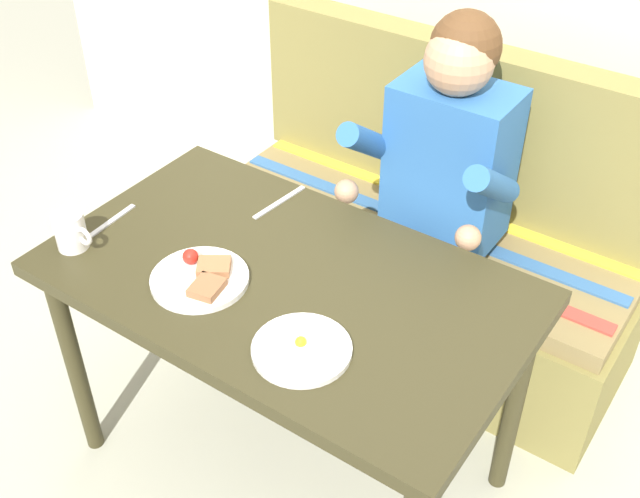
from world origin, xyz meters
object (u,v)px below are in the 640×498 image
(coffee_mug, at_px, (71,230))
(knife, at_px, (279,202))
(plate_eggs, at_px, (302,349))
(table, at_px, (286,302))
(plate_breakfast, at_px, (201,278))
(couch, at_px, (423,248))
(fork, at_px, (112,221))
(person, at_px, (438,179))

(coffee_mug, relative_size, knife, 0.59)
(plate_eggs, bearing_deg, table, 134.83)
(plate_breakfast, xyz_separation_m, plate_eggs, (0.34, -0.05, -0.00))
(table, xyz_separation_m, couch, (0.00, 0.76, -0.32))
(couch, height_order, plate_breakfast, couch)
(knife, bearing_deg, fork, -128.34)
(table, distance_m, couch, 0.83)
(fork, distance_m, knife, 0.46)
(plate_breakfast, relative_size, plate_eggs, 1.08)
(plate_eggs, xyz_separation_m, knife, (-0.39, 0.43, -0.01))
(coffee_mug, distance_m, fork, 0.14)
(coffee_mug, bearing_deg, knife, 55.68)
(fork, bearing_deg, knife, 42.76)
(plate_eggs, height_order, fork, plate_eggs)
(coffee_mug, bearing_deg, fork, 91.43)
(plate_eggs, bearing_deg, knife, 131.97)
(plate_eggs, height_order, coffee_mug, coffee_mug)
(table, xyz_separation_m, plate_breakfast, (-0.15, -0.13, 0.10))
(coffee_mug, relative_size, fork, 0.69)
(table, distance_m, knife, 0.33)
(couch, distance_m, knife, 0.69)
(table, distance_m, plate_breakfast, 0.23)
(fork, height_order, knife, same)
(table, bearing_deg, couch, 90.00)
(couch, distance_m, plate_eggs, 1.05)
(table, xyz_separation_m, fork, (-0.52, -0.08, 0.08))
(table, bearing_deg, knife, 129.64)
(plate_breakfast, height_order, knife, plate_breakfast)
(couch, xyz_separation_m, knife, (-0.20, -0.52, 0.40))
(knife, bearing_deg, table, -44.59)
(couch, distance_m, person, 0.46)
(person, xyz_separation_m, plate_breakfast, (-0.26, -0.72, 0.00))
(couch, height_order, knife, couch)
(person, height_order, knife, person)
(plate_breakfast, height_order, coffee_mug, coffee_mug)
(person, height_order, plate_breakfast, person)
(plate_breakfast, bearing_deg, fork, 171.91)
(knife, bearing_deg, plate_eggs, -42.26)
(coffee_mug, distance_m, knife, 0.56)
(plate_breakfast, bearing_deg, person, 70.04)
(table, distance_m, person, 0.61)
(couch, xyz_separation_m, fork, (-0.52, -0.85, 0.40))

